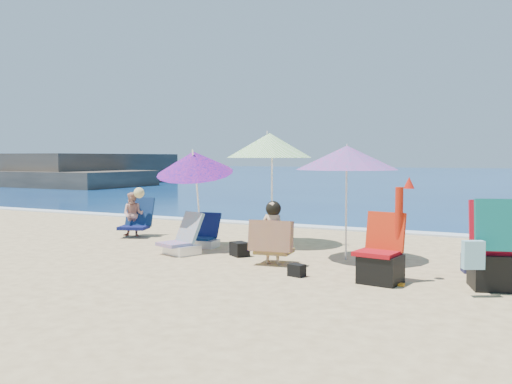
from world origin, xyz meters
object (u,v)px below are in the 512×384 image
at_px(umbrella_turquoise, 347,158).
at_px(umbrella_blue, 194,162).
at_px(camp_chair_left, 381,262).
at_px(furled_umbrella, 401,224).
at_px(chair_rainbow, 182,243).
at_px(chair_navy, 205,238).
at_px(person_left, 134,214).
at_px(umbrella_striped, 270,145).
at_px(camp_chair_right, 496,256).
at_px(person_center, 272,234).

distance_m(umbrella_turquoise, umbrella_blue, 2.87).
bearing_deg(camp_chair_left, umbrella_blue, 161.37).
bearing_deg(furled_umbrella, chair_rainbow, 173.22).
bearing_deg(chair_navy, person_left, 166.58).
bearing_deg(umbrella_striped, umbrella_turquoise, -26.02).
bearing_deg(umbrella_blue, person_left, 159.49).
bearing_deg(camp_chair_right, person_center, 176.51).
height_order(umbrella_turquoise, umbrella_blue, umbrella_blue).
bearing_deg(umbrella_striped, camp_chair_left, -40.10).
relative_size(camp_chair_left, person_center, 0.94).
bearing_deg(chair_rainbow, umbrella_turquoise, 15.92).
bearing_deg(person_left, person_center, -21.10).
xyz_separation_m(chair_rainbow, person_center, (1.82, -0.17, 0.30)).
bearing_deg(camp_chair_left, furled_umbrella, 45.70).
relative_size(umbrella_striped, person_center, 2.18).
height_order(camp_chair_left, person_left, person_left).
relative_size(umbrella_blue, chair_navy, 3.10).
bearing_deg(person_center, person_left, 158.90).
bearing_deg(umbrella_striped, chair_rainbow, -117.98).
height_order(chair_navy, camp_chair_left, camp_chair_left).
xyz_separation_m(umbrella_striped, person_center, (0.93, -1.84, -1.43)).
height_order(furled_umbrella, chair_rainbow, furled_umbrella).
xyz_separation_m(umbrella_striped, camp_chair_left, (2.79, -2.35, -1.63)).
bearing_deg(umbrella_striped, camp_chair_right, -25.94).
xyz_separation_m(umbrella_blue, chair_rainbow, (0.14, -0.61, -1.40)).
height_order(chair_navy, person_left, person_left).
xyz_separation_m(umbrella_turquoise, person_center, (-0.90, -0.95, -1.19)).
bearing_deg(umbrella_blue, umbrella_striped, 45.88).
distance_m(umbrella_striped, person_left, 3.39).
height_order(umbrella_turquoise, camp_chair_right, umbrella_turquoise).
xyz_separation_m(umbrella_striped, furled_umbrella, (3.00, -2.13, -1.13)).
height_order(umbrella_striped, camp_chair_right, umbrella_striped).
bearing_deg(umbrella_blue, chair_rainbow, -76.86).
height_order(umbrella_turquoise, person_left, umbrella_turquoise).
distance_m(umbrella_striped, chair_navy, 2.15).
height_order(umbrella_blue, camp_chair_right, umbrella_blue).
height_order(camp_chair_left, person_center, person_center).
height_order(umbrella_striped, umbrella_blue, umbrella_striped).
distance_m(furled_umbrella, camp_chair_right, 1.25).
distance_m(umbrella_turquoise, person_left, 5.07).
xyz_separation_m(furled_umbrella, chair_navy, (-3.96, 1.33, -0.62)).
height_order(umbrella_striped, person_left, umbrella_striped).
distance_m(umbrella_turquoise, camp_chair_left, 2.23).
xyz_separation_m(umbrella_turquoise, chair_navy, (-2.79, 0.09, -1.52)).
distance_m(furled_umbrella, chair_navy, 4.22).
xyz_separation_m(chair_navy, chair_rainbow, (0.07, -0.87, 0.03)).
xyz_separation_m(umbrella_turquoise, furled_umbrella, (1.17, -1.24, -0.90)).
height_order(umbrella_blue, camp_chair_left, umbrella_blue).
relative_size(person_center, person_left, 0.96).
bearing_deg(umbrella_blue, camp_chair_left, -18.63).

